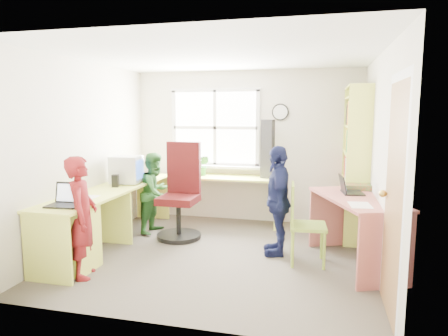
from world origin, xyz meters
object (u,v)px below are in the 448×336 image
object	(u,v)px
crt_monitor	(126,170)
person_navy	(278,200)
laptop_right	(349,189)
wooden_chair	(302,220)
laptop_left	(67,200)
right_desk	(356,216)
l_desk	(111,218)
potted_plant	(203,166)
bookshelf	(355,166)
cd_tower	(268,149)
swivel_chair	(181,197)
person_green	(155,193)
person_red	(82,217)

from	to	relation	value
crt_monitor	person_navy	xyz separation A→B (m)	(2.16, -0.27, -0.27)
laptop_right	person_navy	bearing A→B (deg)	86.06
wooden_chair	laptop_left	size ratio (longest dim) A/B	2.56
right_desk	wooden_chair	size ratio (longest dim) A/B	1.61
l_desk	wooden_chair	xyz separation A→B (m)	(2.30, 0.26, 0.05)
person_navy	l_desk	bearing A→B (deg)	-85.39
laptop_left	potted_plant	world-z (taller)	potted_plant
laptop_left	person_navy	distance (m)	2.43
bookshelf	cd_tower	bearing A→B (deg)	168.42
laptop_left	potted_plant	distance (m)	2.46
right_desk	laptop_left	size ratio (longest dim) A/B	4.12
swivel_chair	cd_tower	xyz separation A→B (m)	(1.10, 0.84, 0.62)
right_desk	person_green	bearing A→B (deg)	144.95
laptop_left	swivel_chair	bearing A→B (deg)	59.20
crt_monitor	person_green	distance (m)	0.54
l_desk	person_red	size ratio (longest dim) A/B	2.27
crt_monitor	bookshelf	bearing A→B (deg)	5.92
l_desk	person_red	xyz separation A→B (m)	(0.06, -0.68, 0.19)
wooden_chair	right_desk	bearing A→B (deg)	4.05
swivel_chair	l_desk	bearing A→B (deg)	-123.74
right_desk	person_green	size ratio (longest dim) A/B	1.29
person_green	l_desk	bearing A→B (deg)	177.03
bookshelf	crt_monitor	world-z (taller)	bookshelf
bookshelf	laptop_left	size ratio (longest dim) A/B	5.74
laptop_left	cd_tower	size ratio (longest dim) A/B	0.41
wooden_chair	swivel_chair	bearing A→B (deg)	155.35
person_red	person_green	size ratio (longest dim) A/B	1.11
laptop_right	cd_tower	size ratio (longest dim) A/B	0.39
crt_monitor	laptop_left	world-z (taller)	crt_monitor
right_desk	cd_tower	size ratio (longest dim) A/B	1.70
bookshelf	person_navy	world-z (taller)	bookshelf
wooden_chair	person_navy	distance (m)	0.43
right_desk	bookshelf	world-z (taller)	bookshelf
swivel_chair	potted_plant	size ratio (longest dim) A/B	4.16
bookshelf	laptop_left	bearing A→B (deg)	-146.30
cd_tower	swivel_chair	bearing A→B (deg)	-132.06
right_desk	laptop_right	bearing A→B (deg)	87.93
laptop_right	person_red	bearing A→B (deg)	106.11
bookshelf	person_red	world-z (taller)	bookshelf
l_desk	right_desk	world-z (taller)	right_desk
crt_monitor	swivel_chair	bearing A→B (deg)	1.66
right_desk	person_red	bearing A→B (deg)	178.32
person_red	right_desk	bearing A→B (deg)	-93.12
bookshelf	laptop_right	xyz separation A→B (m)	(-0.14, -0.91, -0.16)
potted_plant	person_green	bearing A→B (deg)	-126.96
person_red	bookshelf	bearing A→B (deg)	-76.49
crt_monitor	laptop_left	distance (m)	1.39
person_navy	wooden_chair	bearing A→B (deg)	42.18
l_desk	laptop_right	distance (m)	2.90
l_desk	cd_tower	size ratio (longest dim) A/B	3.32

